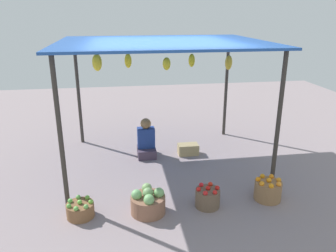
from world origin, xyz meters
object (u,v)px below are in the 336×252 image
object	(u,v)px
basket_green_apples	(80,210)
basket_oranges	(268,190)
basket_cabbages	(148,202)
basket_red_tomatoes	(208,197)
wooden_crate_near_vendor	(188,149)
vendor_person	(146,142)

from	to	relation	value
basket_green_apples	basket_oranges	distance (m)	2.82
basket_green_apples	basket_cabbages	bearing A→B (deg)	-2.77
basket_red_tomatoes	wooden_crate_near_vendor	bearing A→B (deg)	86.56
basket_green_apples	basket_red_tomatoes	size ratio (longest dim) A/B	1.06
vendor_person	basket_oranges	world-z (taller)	vendor_person
basket_red_tomatoes	vendor_person	bearing A→B (deg)	110.19
basket_green_apples	wooden_crate_near_vendor	xyz separation A→B (m)	(1.96, 1.90, -0.00)
vendor_person	basket_oranges	size ratio (longest dim) A/B	1.89
basket_cabbages	basket_oranges	distance (m)	1.86
basket_cabbages	basket_red_tomatoes	world-z (taller)	basket_cabbages
vendor_person	wooden_crate_near_vendor	bearing A→B (deg)	-4.49
vendor_person	basket_oranges	bearing A→B (deg)	-48.60
basket_cabbages	basket_oranges	size ratio (longest dim) A/B	1.22
basket_cabbages	wooden_crate_near_vendor	world-z (taller)	basket_cabbages
vendor_person	basket_green_apples	xyz separation A→B (m)	(-1.12, -1.97, -0.19)
vendor_person	wooden_crate_near_vendor	distance (m)	0.87
vendor_person	basket_green_apples	size ratio (longest dim) A/B	2.01
basket_oranges	wooden_crate_near_vendor	bearing A→B (deg)	114.70
basket_red_tomatoes	basket_oranges	distance (m)	0.97
basket_green_apples	basket_oranges	bearing A→B (deg)	0.71
basket_cabbages	wooden_crate_near_vendor	xyz separation A→B (m)	(1.01, 1.95, -0.06)
basket_oranges	basket_cabbages	bearing A→B (deg)	-177.50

